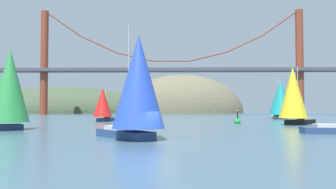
{
  "coord_description": "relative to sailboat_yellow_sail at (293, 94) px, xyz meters",
  "views": [
    {
      "loc": [
        0.96,
        -26.78,
        2.87
      ],
      "look_at": [
        0.0,
        28.48,
        5.0
      ],
      "focal_mm": 34.87,
      "sensor_mm": 36.0,
      "label": 1
    }
  ],
  "objects": [
    {
      "name": "ground_plane",
      "position": [
        -20.44,
        -26.47,
        -4.94
      ],
      "size": [
        360.0,
        360.0,
        0.0
      ],
      "primitive_type": "plane",
      "color": "#426075"
    },
    {
      "name": "headland_center",
      "position": [
        -15.44,
        108.53,
        -4.94
      ],
      "size": [
        60.34,
        44.0,
        37.89
      ],
      "primitive_type": "ellipsoid",
      "color": "#6B664C",
      "rests_on": "ground_plane"
    },
    {
      "name": "headland_left",
      "position": [
        -75.44,
        108.53,
        -4.94
      ],
      "size": [
        89.11,
        44.0,
        26.03
      ],
      "primitive_type": "ellipsoid",
      "color": "#425138",
      "rests_on": "ground_plane"
    },
    {
      "name": "suspension_bridge",
      "position": [
        -20.44,
        68.53,
        13.11
      ],
      "size": [
        132.01,
        6.0,
        39.53
      ],
      "color": "brown",
      "rests_on": "ground_plane"
    },
    {
      "name": "sailboat_yellow_sail",
      "position": [
        0.0,
        0.0,
        0.0
      ],
      "size": [
        7.98,
        7.35,
        9.55
      ],
      "color": "black",
      "rests_on": "ground_plane"
    },
    {
      "name": "sailboat_green_sail",
      "position": [
        -40.23,
        -12.87,
        0.34
      ],
      "size": [
        9.6,
        8.22,
        11.07
      ],
      "color": "navy",
      "rests_on": "ground_plane"
    },
    {
      "name": "sailboat_blue_spinnaker",
      "position": [
        -22.65,
        -24.64,
        -0.08
      ],
      "size": [
        7.88,
        8.37,
        10.46
      ],
      "color": "navy",
      "rests_on": "ground_plane"
    },
    {
      "name": "sailboat_red_spinnaker",
      "position": [
        -33.64,
        11.79,
        -1.36
      ],
      "size": [
        4.58,
        6.99,
        7.15
      ],
      "color": "navy",
      "rests_on": "ground_plane"
    },
    {
      "name": "sailboat_teal_sail",
      "position": [
        6.27,
        25.53,
        -0.06
      ],
      "size": [
        5.81,
        9.33,
        10.28
      ],
      "color": "#B7B2A8",
      "rests_on": "ground_plane"
    },
    {
      "name": "channel_buoy",
      "position": [
        -8.39,
        3.61,
        -4.58
      ],
      "size": [
        1.1,
        1.1,
        2.64
      ],
      "color": "green",
      "rests_on": "ground_plane"
    }
  ]
}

